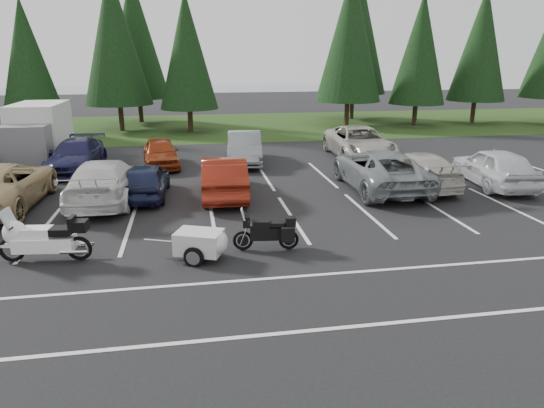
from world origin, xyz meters
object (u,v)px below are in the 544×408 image
(car_near_6, at_px, (380,170))
(cargo_trailer, at_px, (199,245))
(car_near_7, at_px, (417,170))
(car_far_1, at_px, (76,156))
(box_truck, at_px, (36,133))
(car_near_8, at_px, (495,167))
(car_far_2, at_px, (161,153))
(car_near_4, at_px, (146,180))
(car_near_3, at_px, (105,181))
(car_far_3, at_px, (245,148))
(car_near_2, at_px, (0,185))
(adventure_motorcycle, at_px, (266,229))
(car_far_4, at_px, (359,143))
(car_near_5, at_px, (224,177))
(touring_motorcycle, at_px, (44,235))

(car_near_6, xyz_separation_m, cargo_trailer, (-7.55, -6.09, -0.42))
(car_near_7, xyz_separation_m, car_far_1, (-14.76, 5.55, 0.00))
(box_truck, bearing_deg, car_near_8, -23.13)
(car_far_2, bearing_deg, car_near_4, -99.09)
(box_truck, bearing_deg, car_near_3, -61.01)
(box_truck, bearing_deg, car_far_3, -12.69)
(car_near_8, distance_m, car_far_2, 15.40)
(car_near_2, height_order, car_near_8, car_near_2)
(car_far_1, height_order, adventure_motorcycle, car_far_1)
(car_near_2, height_order, car_far_3, car_near_2)
(car_near_2, distance_m, cargo_trailer, 9.25)
(car_far_4, bearing_deg, car_near_5, -139.20)
(adventure_motorcycle, bearing_deg, car_near_3, 139.29)
(touring_motorcycle, bearing_deg, car_far_2, 84.09)
(touring_motorcycle, bearing_deg, car_far_4, 48.67)
(car_near_7, distance_m, car_far_1, 15.77)
(car_far_4, bearing_deg, car_far_1, -175.81)
(car_far_1, xyz_separation_m, touring_motorcycle, (1.43, -11.18, 0.02))
(car_near_7, bearing_deg, car_far_3, -43.19)
(car_near_5, bearing_deg, car_far_4, -138.70)
(box_truck, xyz_separation_m, car_near_3, (4.65, -8.39, -0.64))
(car_near_5, xyz_separation_m, car_far_2, (-2.71, 5.90, -0.09))
(box_truck, height_order, touring_motorcycle, box_truck)
(car_near_8, relative_size, car_far_1, 0.95)
(car_near_7, bearing_deg, car_far_1, -22.09)
(car_near_3, relative_size, car_near_5, 1.16)
(car_near_7, relative_size, adventure_motorcycle, 2.44)
(car_far_4, bearing_deg, car_near_4, -149.45)
(car_far_1, bearing_deg, car_near_6, -19.95)
(car_near_4, height_order, car_near_6, car_near_6)
(car_far_1, bearing_deg, car_far_4, 5.70)
(car_near_3, distance_m, car_far_3, 8.47)
(car_near_4, bearing_deg, touring_motorcycle, 71.82)
(car_near_5, xyz_separation_m, car_far_1, (-6.65, 5.68, -0.06))
(cargo_trailer, bearing_deg, car_near_3, 140.37)
(car_near_2, relative_size, car_near_4, 1.48)
(car_near_4, distance_m, cargo_trailer, 6.73)
(car_near_7, relative_size, touring_motorcycle, 1.86)
(car_far_1, height_order, touring_motorcycle, touring_motorcycle)
(car_near_3, distance_m, car_near_5, 4.47)
(car_near_6, bearing_deg, car_far_2, -31.53)
(car_near_6, relative_size, car_far_3, 1.24)
(box_truck, bearing_deg, adventure_motorcycle, -55.03)
(car_near_2, distance_m, car_near_7, 16.23)
(car_far_4, distance_m, cargo_trailer, 15.19)
(car_near_3, distance_m, car_near_4, 1.51)
(car_far_4, xyz_separation_m, touring_motorcycle, (-12.97, -11.73, -0.09))
(car_near_4, bearing_deg, car_near_5, 175.32)
(car_far_3, height_order, cargo_trailer, car_far_3)
(car_near_3, bearing_deg, touring_motorcycle, 84.50)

